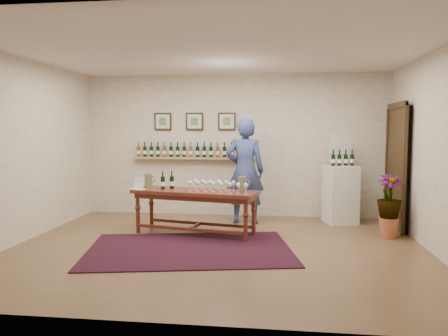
# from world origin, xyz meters

# --- Properties ---
(ground) EXTENTS (6.00, 6.00, 0.00)m
(ground) POSITION_xyz_m (0.00, 0.00, 0.00)
(ground) COLOR brown
(ground) RESTS_ON ground
(room_shell) EXTENTS (6.00, 6.00, 6.00)m
(room_shell) POSITION_xyz_m (2.11, 1.86, 1.12)
(room_shell) COLOR #EFE3CB
(room_shell) RESTS_ON ground
(rug) EXTENTS (3.19, 2.43, 0.02)m
(rug) POSITION_xyz_m (-0.38, -0.13, 0.01)
(rug) COLOR #3F0C0B
(rug) RESTS_ON ground
(tasting_table) EXTENTS (2.14, 1.07, 0.73)m
(tasting_table) POSITION_xyz_m (-0.48, 0.81, 0.62)
(tasting_table) COLOR #4E1A13
(tasting_table) RESTS_ON ground
(table_glasses) EXTENTS (1.30, 0.57, 0.18)m
(table_glasses) POSITION_xyz_m (-0.13, 0.77, 0.82)
(table_glasses) COLOR silver
(table_glasses) RESTS_ON tasting_table
(table_bottles) EXTENTS (0.32, 0.22, 0.32)m
(table_bottles) POSITION_xyz_m (-0.97, 0.91, 0.89)
(table_bottles) COLOR black
(table_bottles) RESTS_ON tasting_table
(pitcher_left) EXTENTS (0.16, 0.16, 0.24)m
(pitcher_left) POSITION_xyz_m (-1.34, 1.08, 0.85)
(pitcher_left) COLOR #63653E
(pitcher_left) RESTS_ON tasting_table
(pitcher_right) EXTENTS (0.19, 0.19, 0.24)m
(pitcher_right) POSITION_xyz_m (0.30, 0.71, 0.85)
(pitcher_right) COLOR #63653E
(pitcher_right) RESTS_ON tasting_table
(menu_card) EXTENTS (0.27, 0.24, 0.21)m
(menu_card) POSITION_xyz_m (-1.44, 0.85, 0.83)
(menu_card) COLOR silver
(menu_card) RESTS_ON tasting_table
(display_pedestal) EXTENTS (0.65, 0.65, 1.06)m
(display_pedestal) POSITION_xyz_m (2.01, 2.02, 0.53)
(display_pedestal) COLOR white
(display_pedestal) RESTS_ON ground
(pedestal_bottles) EXTENTS (0.28, 0.14, 0.27)m
(pedestal_bottles) POSITION_xyz_m (2.03, 2.00, 1.19)
(pedestal_bottles) COLOR black
(pedestal_bottles) RESTS_ON display_pedestal
(info_sign) EXTENTS (0.41, 0.13, 0.58)m
(info_sign) POSITION_xyz_m (2.02, 2.16, 1.35)
(info_sign) COLOR silver
(info_sign) RESTS_ON display_pedestal
(potted_plant) EXTENTS (0.57, 0.57, 0.88)m
(potted_plant) POSITION_xyz_m (2.62, 0.94, 0.51)
(potted_plant) COLOR #A75537
(potted_plant) RESTS_ON ground
(person) EXTENTS (0.71, 0.46, 1.93)m
(person) POSITION_xyz_m (0.27, 1.77, 0.96)
(person) COLOR navy
(person) RESTS_ON ground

